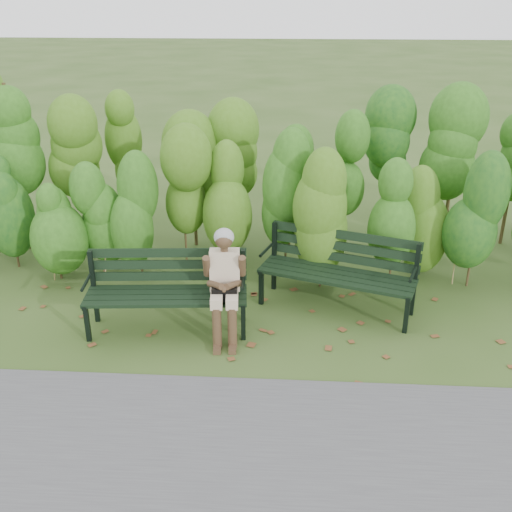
{
  "coord_description": "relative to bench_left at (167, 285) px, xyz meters",
  "views": [
    {
      "loc": [
        0.38,
        -5.79,
        3.54
      ],
      "look_at": [
        0.0,
        0.35,
        0.75
      ],
      "focal_mm": 42.0,
      "sensor_mm": 36.0,
      "label": 1
    }
  ],
  "objects": [
    {
      "name": "leaf_litter",
      "position": [
        0.99,
        -0.15,
        -0.52
      ],
      "size": [
        5.83,
        2.27,
        0.01
      ],
      "color": "brown",
      "rests_on": "ground"
    },
    {
      "name": "bench_left",
      "position": [
        0.0,
        0.0,
        0.0
      ],
      "size": [
        1.8,
        0.71,
        0.88
      ],
      "color": "black",
      "rests_on": "ground"
    },
    {
      "name": "seated_woman",
      "position": [
        0.66,
        -0.13,
        0.17
      ],
      "size": [
        0.47,
        0.69,
        1.21
      ],
      "color": "beige",
      "rests_on": "ground"
    },
    {
      "name": "hedge_band",
      "position": [
        0.97,
        1.84,
        0.74
      ],
      "size": [
        11.04,
        1.67,
        2.42
      ],
      "color": "#47381E",
      "rests_on": "ground"
    },
    {
      "name": "footpath",
      "position": [
        0.97,
        -2.22,
        -0.51
      ],
      "size": [
        60.0,
        2.5,
        0.01
      ],
      "primitive_type": "cube",
      "color": "#474749",
      "rests_on": "ground"
    },
    {
      "name": "bench_right",
      "position": [
        1.93,
        0.59,
        0.01
      ],
      "size": [
        1.9,
        1.14,
        0.9
      ],
      "color": "black",
      "rests_on": "ground"
    },
    {
      "name": "ground",
      "position": [
        0.97,
        -0.02,
        -0.52
      ],
      "size": [
        80.0,
        80.0,
        0.0
      ],
      "primitive_type": "plane",
      "color": "#2E4B17"
    }
  ]
}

